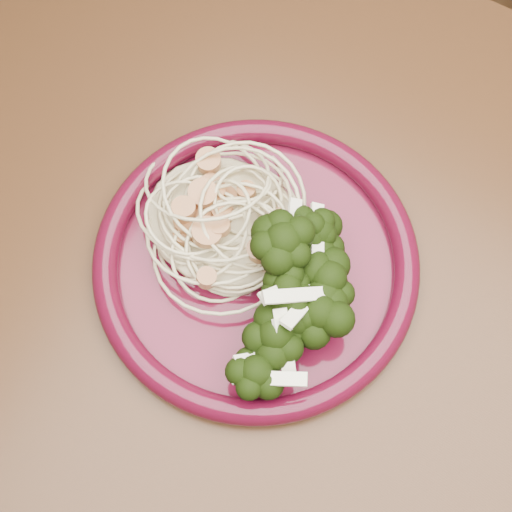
{
  "coord_description": "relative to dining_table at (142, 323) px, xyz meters",
  "views": [
    {
      "loc": [
        0.18,
        -0.11,
        1.26
      ],
      "look_at": [
        0.08,
        0.07,
        0.77
      ],
      "focal_mm": 50.0,
      "sensor_mm": 36.0,
      "label": 1
    }
  ],
  "objects": [
    {
      "name": "spaghetti_pile",
      "position": [
        0.04,
        0.08,
        0.12
      ],
      "size": [
        0.16,
        0.15,
        0.03
      ],
      "primitive_type": "ellipsoid",
      "rotation": [
        0.0,
        0.0,
        -0.39
      ],
      "color": "beige",
      "rests_on": "dinner_plate"
    },
    {
      "name": "broccoli_pile",
      "position": [
        0.13,
        0.05,
        0.13
      ],
      "size": [
        0.14,
        0.17,
        0.05
      ],
      "primitive_type": "ellipsoid",
      "rotation": [
        0.0,
        0.0,
        -0.39
      ],
      "color": "black",
      "rests_on": "dinner_plate"
    },
    {
      "name": "dinner_plate",
      "position": [
        0.08,
        0.07,
        0.11
      ],
      "size": [
        0.32,
        0.32,
        0.02
      ],
      "rotation": [
        0.0,
        0.0,
        -0.39
      ],
      "color": "#4C0B1E",
      "rests_on": "dining_table"
    },
    {
      "name": "dining_table",
      "position": [
        0.0,
        0.0,
        0.0
      ],
      "size": [
        1.2,
        0.8,
        0.75
      ],
      "color": "#472814",
      "rests_on": "ground"
    },
    {
      "name": "scallop_cluster",
      "position": [
        0.04,
        0.08,
        0.15
      ],
      "size": [
        0.14,
        0.14,
        0.04
      ],
      "primitive_type": null,
      "rotation": [
        0.0,
        0.0,
        -0.39
      ],
      "color": "#C3834D",
      "rests_on": "spaghetti_pile"
    },
    {
      "name": "onion_garnish",
      "position": [
        0.13,
        0.05,
        0.16
      ],
      "size": [
        0.09,
        0.11,
        0.05
      ],
      "primitive_type": null,
      "rotation": [
        0.0,
        0.0,
        -0.39
      ],
      "color": "white",
      "rests_on": "broccoli_pile"
    }
  ]
}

